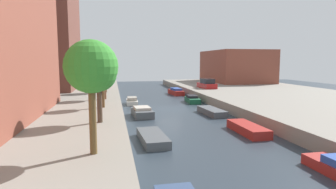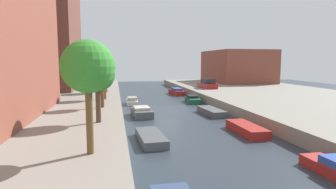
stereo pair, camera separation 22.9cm
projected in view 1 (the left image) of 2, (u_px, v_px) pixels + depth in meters
name	position (u px, v px, depth m)	size (l,w,h in m)	color
ground_plane	(169.00, 109.00, 29.71)	(84.00, 84.00, 0.00)	#28333D
quay_left	(15.00, 109.00, 26.78)	(20.00, 64.00, 1.00)	gray
quay_right	(296.00, 100.00, 32.52)	(20.00, 64.00, 1.00)	gray
apartment_tower_far	(38.00, 14.00, 39.76)	(10.00, 13.14, 21.29)	brown
low_block_right	(235.00, 66.00, 55.46)	(10.00, 14.57, 6.08)	brown
street_tree_0	(91.00, 68.00, 11.80)	(2.26, 2.26, 4.90)	brown
street_tree_1	(99.00, 74.00, 18.16)	(2.30, 2.30, 4.34)	#4D392D
street_tree_2	(102.00, 74.00, 24.20)	(1.86, 1.86, 3.93)	brown
street_tree_3	(104.00, 70.00, 29.53)	(2.09, 2.09, 4.24)	brown
street_tree_4	(106.00, 66.00, 36.26)	(2.53, 2.53, 4.66)	#4F4527
parked_car	(207.00, 84.00, 42.24)	(1.91, 4.27, 1.42)	maroon
moored_boat_left_1	(153.00, 138.00, 17.55)	(1.68, 4.02, 0.51)	#4C5156
moored_boat_left_2	(142.00, 112.00, 25.57)	(1.86, 3.40, 0.89)	#4C5156
moored_boat_left_3	(132.00, 101.00, 32.85)	(1.34, 3.17, 0.88)	beige
moored_boat_right_1	(248.00, 129.00, 19.67)	(1.42, 4.13, 0.60)	maroon
moored_boat_right_2	(212.00, 112.00, 26.58)	(1.68, 4.21, 0.56)	#4C5156
moored_boat_right_3	(192.00, 99.00, 34.43)	(1.56, 3.67, 0.86)	#195638
moored_boat_right_4	(176.00, 92.00, 42.60)	(1.68, 4.52, 1.00)	maroon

